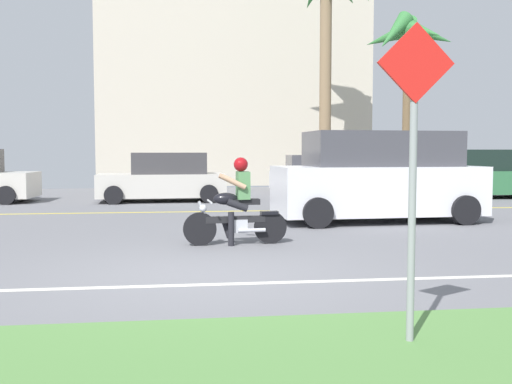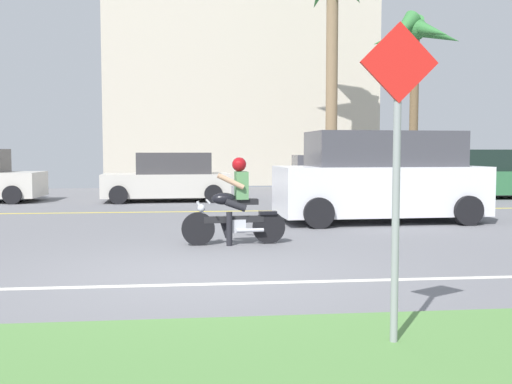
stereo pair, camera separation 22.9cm
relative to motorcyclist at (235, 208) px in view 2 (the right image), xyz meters
The scene contains 11 objects.
ground 1.11m from the motorcyclist, 132.90° to the left, with size 56.00×30.00×0.04m, color slate.
lane_line_near 3.07m from the motorcyclist, 101.77° to the right, with size 50.40×0.12×0.01m, color silver.
lane_line_far 5.54m from the motorcyclist, 96.39° to the left, with size 50.40×0.12×0.01m, color yellow.
motorcyclist is the anchor object (origin of this frame).
suv_nearby 4.52m from the motorcyclist, 39.46° to the left, with size 4.79×2.24×2.02m.
parked_car_1 8.99m from the motorcyclist, 99.45° to the left, with size 4.02×2.16×1.53m.
parked_car_2 12.25m from the motorcyclist, 68.97° to the left, with size 4.20×2.13×1.44m.
parked_car_3 12.88m from the motorcyclist, 44.06° to the left, with size 4.21×2.29×1.63m.
palm_tree_1 15.58m from the motorcyclist, 57.46° to the left, with size 3.53×3.57×6.96m.
street_sign 5.54m from the motorcyclist, 80.55° to the right, with size 0.62×0.06×2.58m.
building_far 19.09m from the motorcyclist, 85.01° to the left, with size 12.61×4.00×8.60m, color beige.
Camera 2 is at (-0.08, -7.47, 1.58)m, focal length 40.98 mm.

